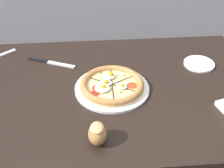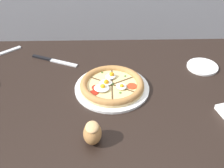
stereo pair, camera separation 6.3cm
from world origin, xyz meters
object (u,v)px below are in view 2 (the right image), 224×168
object	(u,v)px
bread_piece_near	(93,133)
knife_spare	(54,61)
pizza	(112,86)
side_saucer	(202,67)
dining_table	(95,105)

from	to	relation	value
bread_piece_near	knife_spare	xyz separation A→B (m)	(-0.21, 0.54, -0.04)
pizza	knife_spare	world-z (taller)	pizza
side_saucer	dining_table	bearing A→B (deg)	-163.17
pizza	bread_piece_near	xyz separation A→B (m)	(-0.07, -0.30, 0.02)
dining_table	knife_spare	size ratio (longest dim) A/B	6.28
pizza	side_saucer	size ratio (longest dim) A/B	2.19
dining_table	side_saucer	bearing A→B (deg)	16.83
dining_table	side_saucer	size ratio (longest dim) A/B	9.98
dining_table	pizza	world-z (taller)	pizza
pizza	bread_piece_near	bearing A→B (deg)	-103.89
knife_spare	side_saucer	xyz separation A→B (m)	(0.73, -0.07, 0.00)
bread_piece_near	side_saucer	size ratio (longest dim) A/B	0.60
knife_spare	side_saucer	bearing A→B (deg)	17.38
dining_table	bread_piece_near	distance (m)	0.34
pizza	bread_piece_near	size ratio (longest dim) A/B	3.64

